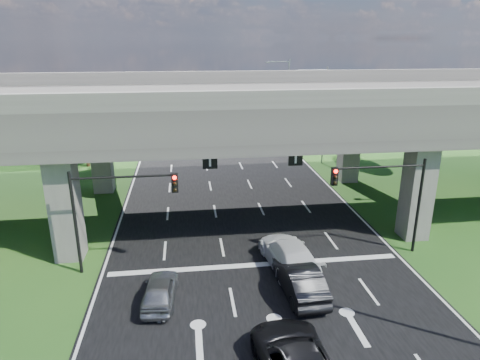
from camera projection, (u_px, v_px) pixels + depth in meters
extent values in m
plane|color=#1D4B18|center=(268.00, 299.00, 21.80)|extent=(160.00, 160.00, 0.00)
cube|color=black|center=(242.00, 221.00, 31.21)|extent=(18.00, 120.00, 0.03)
cube|color=#353230|center=(238.00, 107.00, 30.58)|extent=(80.00, 15.00, 2.00)
cube|color=#64615C|center=(255.00, 99.00, 23.28)|extent=(80.00, 0.50, 1.00)
cube|color=#64615C|center=(228.00, 77.00, 36.93)|extent=(80.00, 0.50, 1.00)
cube|color=#64615C|center=(65.00, 203.00, 25.00)|extent=(1.60, 1.60, 7.00)
cube|color=#64615C|center=(101.00, 152.00, 36.30)|extent=(1.60, 1.60, 7.00)
cube|color=#64615C|center=(418.00, 187.00, 27.69)|extent=(1.60, 1.60, 7.00)
cube|color=#64615C|center=(349.00, 144.00, 38.99)|extent=(1.60, 1.60, 7.00)
cube|color=black|center=(210.00, 162.00, 24.31)|extent=(0.85, 0.06, 0.85)
cube|color=black|center=(296.00, 159.00, 24.93)|extent=(0.85, 0.06, 0.85)
cylinder|color=black|center=(418.00, 206.00, 25.85)|extent=(0.18, 0.18, 6.00)
cylinder|color=black|center=(380.00, 167.00, 24.69)|extent=(5.50, 0.12, 0.12)
cube|color=black|center=(334.00, 176.00, 24.31)|extent=(0.35, 0.28, 1.05)
sphere|color=#FF0C05|center=(336.00, 171.00, 24.05)|extent=(0.22, 0.22, 0.22)
cylinder|color=black|center=(76.00, 224.00, 23.40)|extent=(0.18, 0.18, 6.00)
cylinder|color=black|center=(123.00, 177.00, 22.92)|extent=(5.50, 0.12, 0.12)
cube|color=black|center=(175.00, 183.00, 23.21)|extent=(0.35, 0.28, 1.05)
sphere|color=#FF0C05|center=(175.00, 178.00, 22.95)|extent=(0.22, 0.22, 0.22)
cylinder|color=gray|center=(324.00, 116.00, 44.10)|extent=(0.16, 0.16, 10.00)
cylinder|color=gray|center=(313.00, 70.00, 42.44)|extent=(3.00, 0.10, 0.10)
cube|color=gray|center=(298.00, 71.00, 42.29)|extent=(0.60, 0.25, 0.18)
cylinder|color=gray|center=(288.00, 97.00, 59.16)|extent=(0.16, 0.16, 10.00)
cylinder|color=gray|center=(278.00, 62.00, 57.50)|extent=(3.00, 0.10, 0.10)
cube|color=gray|center=(267.00, 62.00, 57.34)|extent=(0.60, 0.25, 0.18)
cylinder|color=black|center=(87.00, 151.00, 44.04)|extent=(0.36, 0.36, 3.30)
sphere|color=#1A5115|center=(83.00, 122.00, 43.10)|extent=(4.50, 4.50, 4.50)
sphere|color=#1A5115|center=(85.00, 109.00, 42.44)|extent=(3.60, 3.60, 3.60)
sphere|color=#1A5115|center=(82.00, 130.00, 43.72)|extent=(3.30, 3.30, 3.30)
cylinder|color=black|center=(75.00, 137.00, 51.27)|extent=(0.36, 0.36, 2.86)
sphere|color=#1A5115|center=(72.00, 115.00, 50.45)|extent=(3.90, 3.90, 3.90)
sphere|color=#1A5115|center=(74.00, 106.00, 49.85)|extent=(3.12, 3.12, 3.12)
sphere|color=#1A5115|center=(71.00, 121.00, 51.04)|extent=(2.86, 2.86, 2.86)
cylinder|color=black|center=(118.00, 121.00, 59.19)|extent=(0.36, 0.36, 3.52)
sphere|color=#1A5115|center=(116.00, 98.00, 58.18)|extent=(4.80, 4.80, 4.80)
sphere|color=#1A5115|center=(118.00, 87.00, 57.49)|extent=(3.84, 3.84, 3.84)
sphere|color=#1A5115|center=(115.00, 105.00, 58.82)|extent=(3.52, 3.52, 3.52)
cylinder|color=black|center=(333.00, 140.00, 49.26)|extent=(0.36, 0.36, 3.08)
sphere|color=#1A5115|center=(334.00, 116.00, 48.38)|extent=(4.20, 4.20, 4.20)
sphere|color=#1A5115|center=(339.00, 105.00, 47.75)|extent=(3.36, 3.36, 3.36)
sphere|color=#1A5115|center=(330.00, 122.00, 48.98)|extent=(3.08, 3.08, 3.08)
cylinder|color=black|center=(334.00, 127.00, 57.19)|extent=(0.36, 0.36, 2.86)
sphere|color=#1A5115|center=(336.00, 107.00, 56.37)|extent=(3.90, 3.90, 3.90)
sphere|color=#1A5115|center=(340.00, 99.00, 55.77)|extent=(3.12, 3.12, 3.12)
sphere|color=#1A5115|center=(332.00, 113.00, 56.96)|extent=(2.86, 2.86, 2.86)
cylinder|color=black|center=(291.00, 116.00, 64.16)|extent=(0.36, 0.36, 3.30)
sphere|color=#1A5115|center=(292.00, 95.00, 63.22)|extent=(4.50, 4.50, 4.50)
sphere|color=#1A5115|center=(295.00, 86.00, 62.56)|extent=(3.60, 3.60, 3.60)
sphere|color=#1A5115|center=(289.00, 101.00, 63.84)|extent=(3.30, 3.30, 3.30)
imported|color=#95989C|center=(160.00, 290.00, 21.36)|extent=(1.93, 4.08, 1.35)
imported|color=black|center=(299.00, 279.00, 22.08)|extent=(1.98, 5.00, 1.62)
imported|color=silver|center=(289.00, 254.00, 24.57)|extent=(2.97, 6.02, 1.68)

